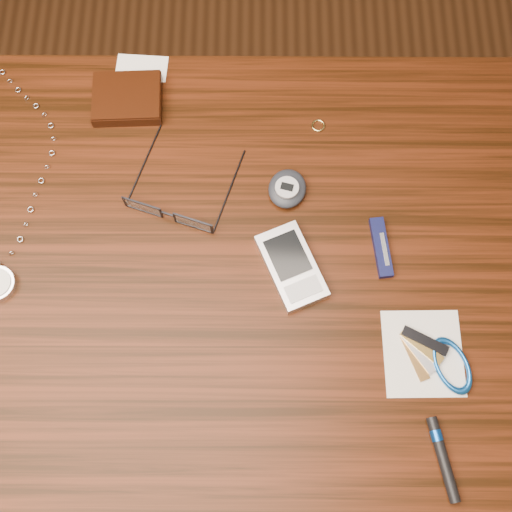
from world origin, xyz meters
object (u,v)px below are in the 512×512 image
object	(u,v)px
pedometer	(287,189)
pocket_knife	(381,248)
pocket_watch	(0,274)
pda_phone	(292,266)
eyeglasses	(170,210)
notepad_keys	(437,359)
desk	(209,302)
wallet_and_card	(128,98)

from	to	relation	value
pedometer	pocket_knife	xyz separation A→B (m)	(0.12, -0.08, -0.01)
pocket_watch	pda_phone	world-z (taller)	pda_phone
eyeglasses	pedometer	world-z (taller)	eyeglasses
notepad_keys	pedometer	bearing A→B (deg)	128.97
eyeglasses	pocket_watch	world-z (taller)	eyeglasses
desk	pedometer	size ratio (longest dim) A/B	14.42
notepad_keys	desk	bearing A→B (deg)	161.49
eyeglasses	pedometer	bearing A→B (deg)	12.13
desk	pocket_watch	world-z (taller)	pocket_watch
pda_phone	pedometer	size ratio (longest dim) A/B	1.80
pda_phone	pocket_knife	world-z (taller)	pda_phone
pocket_knife	pocket_watch	bearing A→B (deg)	-175.47
eyeglasses	pocket_watch	bearing A→B (deg)	-158.00
pda_phone	wallet_and_card	bearing A→B (deg)	132.65
pda_phone	pedometer	distance (m)	0.11
wallet_and_card	pocket_watch	xyz separation A→B (m)	(-0.15, -0.26, -0.00)
eyeglasses	pedometer	xyz separation A→B (m)	(0.16, 0.03, -0.00)
eyeglasses	pda_phone	bearing A→B (deg)	-25.29
pocket_watch	pda_phone	bearing A→B (deg)	1.80
eyeglasses	pda_phone	xyz separation A→B (m)	(0.16, -0.08, -0.00)
eyeglasses	notepad_keys	distance (m)	0.39
eyeglasses	pda_phone	world-z (taller)	eyeglasses
eyeglasses	desk	bearing A→B (deg)	-64.49
pda_phone	eyeglasses	bearing A→B (deg)	154.71
wallet_and_card	pocket_watch	size ratio (longest dim) A/B	0.35
pocket_watch	pedometer	distance (m)	0.39
desk	notepad_keys	xyz separation A→B (m)	(0.30, -0.10, 0.11)
desk	wallet_and_card	world-z (taller)	wallet_and_card
desk	pocket_knife	bearing A→B (deg)	11.55
eyeglasses	pda_phone	size ratio (longest dim) A/B	1.32
eyeglasses	pocket_knife	distance (m)	0.28
pocket_watch	pedometer	xyz separation A→B (m)	(0.38, 0.12, 0.00)
eyeglasses	pedometer	size ratio (longest dim) A/B	2.38
wallet_and_card	pocket_watch	distance (m)	0.30
pocket_watch	pda_phone	size ratio (longest dim) A/B	2.82
wallet_and_card	eyeglasses	bearing A→B (deg)	-68.22
wallet_and_card	notepad_keys	world-z (taller)	wallet_and_card
desk	pedometer	world-z (taller)	pedometer
wallet_and_card	pda_phone	distance (m)	0.34
desk	pocket_knife	xyz separation A→B (m)	(0.23, 0.05, 0.11)
eyeglasses	pda_phone	distance (m)	0.18
pda_phone	notepad_keys	bearing A→B (deg)	-33.44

